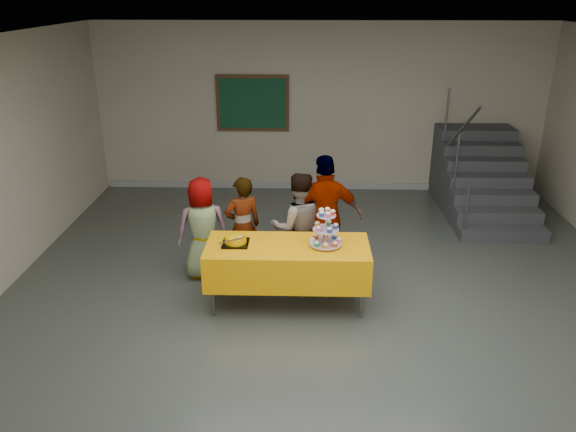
{
  "coord_description": "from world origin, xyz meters",
  "views": [
    {
      "loc": [
        -0.29,
        -5.01,
        3.5
      ],
      "look_at": [
        -0.47,
        1.01,
        1.05
      ],
      "focal_mm": 35.0,
      "sensor_mm": 36.0,
      "label": 1
    }
  ],
  "objects_px": {
    "schoolchild_b": "(243,226)",
    "bake_table": "(288,262)",
    "schoolchild_c": "(298,227)",
    "cupcake_stand": "(326,231)",
    "bear_cake": "(236,239)",
    "schoolchild_a": "(203,228)",
    "schoolchild_d": "(325,218)",
    "noticeboard": "(253,103)",
    "staircase": "(479,180)"
  },
  "relations": [
    {
      "from": "bear_cake",
      "to": "schoolchild_a",
      "type": "xyz_separation_m",
      "value": [
        -0.5,
        0.67,
        -0.16
      ]
    },
    {
      "from": "bake_table",
      "to": "bear_cake",
      "type": "height_order",
      "value": "bear_cake"
    },
    {
      "from": "schoolchild_c",
      "to": "staircase",
      "type": "bearing_deg",
      "value": -147.76
    },
    {
      "from": "schoolchild_c",
      "to": "schoolchild_b",
      "type": "bearing_deg",
      "value": -18.76
    },
    {
      "from": "schoolchild_d",
      "to": "staircase",
      "type": "distance_m",
      "value": 3.77
    },
    {
      "from": "schoolchild_b",
      "to": "bake_table",
      "type": "bearing_deg",
      "value": 102.92
    },
    {
      "from": "bake_table",
      "to": "cupcake_stand",
      "type": "distance_m",
      "value": 0.58
    },
    {
      "from": "schoolchild_c",
      "to": "noticeboard",
      "type": "xyz_separation_m",
      "value": [
        -0.86,
        3.5,
        0.89
      ]
    },
    {
      "from": "cupcake_stand",
      "to": "schoolchild_b",
      "type": "bearing_deg",
      "value": 143.23
    },
    {
      "from": "cupcake_stand",
      "to": "schoolchild_d",
      "type": "distance_m",
      "value": 0.72
    },
    {
      "from": "cupcake_stand",
      "to": "schoolchild_c",
      "type": "height_order",
      "value": "schoolchild_c"
    },
    {
      "from": "schoolchild_b",
      "to": "schoolchild_d",
      "type": "height_order",
      "value": "schoolchild_d"
    },
    {
      "from": "cupcake_stand",
      "to": "bake_table",
      "type": "bearing_deg",
      "value": -178.92
    },
    {
      "from": "schoolchild_b",
      "to": "noticeboard",
      "type": "height_order",
      "value": "noticeboard"
    },
    {
      "from": "bear_cake",
      "to": "schoolchild_b",
      "type": "bearing_deg",
      "value": 90.02
    },
    {
      "from": "schoolchild_c",
      "to": "staircase",
      "type": "height_order",
      "value": "staircase"
    },
    {
      "from": "schoolchild_a",
      "to": "schoolchild_d",
      "type": "xyz_separation_m",
      "value": [
        1.56,
        0.02,
        0.15
      ]
    },
    {
      "from": "bake_table",
      "to": "cupcake_stand",
      "type": "xyz_separation_m",
      "value": [
        0.43,
        0.01,
        0.39
      ]
    },
    {
      "from": "cupcake_stand",
      "to": "bear_cake",
      "type": "height_order",
      "value": "cupcake_stand"
    },
    {
      "from": "bear_cake",
      "to": "staircase",
      "type": "relative_size",
      "value": 0.15
    },
    {
      "from": "schoolchild_a",
      "to": "schoolchild_b",
      "type": "bearing_deg",
      "value": 175.71
    },
    {
      "from": "bake_table",
      "to": "staircase",
      "type": "bearing_deg",
      "value": 46.34
    },
    {
      "from": "staircase",
      "to": "noticeboard",
      "type": "distance_m",
      "value": 4.15
    },
    {
      "from": "bear_cake",
      "to": "schoolchild_b",
      "type": "relative_size",
      "value": 0.27
    },
    {
      "from": "bear_cake",
      "to": "staircase",
      "type": "distance_m",
      "value": 5.01
    },
    {
      "from": "schoolchild_b",
      "to": "schoolchild_c",
      "type": "height_order",
      "value": "schoolchild_c"
    },
    {
      "from": "bear_cake",
      "to": "schoolchild_d",
      "type": "bearing_deg",
      "value": 33.37
    },
    {
      "from": "schoolchild_d",
      "to": "noticeboard",
      "type": "bearing_deg",
      "value": -82.35
    },
    {
      "from": "schoolchild_d",
      "to": "schoolchild_b",
      "type": "bearing_deg",
      "value": -15.16
    },
    {
      "from": "cupcake_stand",
      "to": "noticeboard",
      "type": "distance_m",
      "value": 4.36
    },
    {
      "from": "staircase",
      "to": "noticeboard",
      "type": "relative_size",
      "value": 1.85
    },
    {
      "from": "bear_cake",
      "to": "schoolchild_c",
      "type": "distance_m",
      "value": 0.96
    },
    {
      "from": "cupcake_stand",
      "to": "schoolchild_c",
      "type": "relative_size",
      "value": 0.31
    },
    {
      "from": "bear_cake",
      "to": "staircase",
      "type": "bearing_deg",
      "value": 41.21
    },
    {
      "from": "schoolchild_c",
      "to": "bear_cake",
      "type": "bearing_deg",
      "value": 32.85
    },
    {
      "from": "cupcake_stand",
      "to": "bear_cake",
      "type": "bearing_deg",
      "value": 179.3
    },
    {
      "from": "schoolchild_a",
      "to": "noticeboard",
      "type": "relative_size",
      "value": 1.03
    },
    {
      "from": "schoolchild_d",
      "to": "noticeboard",
      "type": "relative_size",
      "value": 1.26
    },
    {
      "from": "bake_table",
      "to": "schoolchild_d",
      "type": "bearing_deg",
      "value": 57.49
    },
    {
      "from": "bear_cake",
      "to": "schoolchild_b",
      "type": "height_order",
      "value": "schoolchild_b"
    },
    {
      "from": "cupcake_stand",
      "to": "schoolchild_b",
      "type": "xyz_separation_m",
      "value": [
        -1.03,
        0.77,
        -0.28
      ]
    },
    {
      "from": "bear_cake",
      "to": "schoolchild_c",
      "type": "bearing_deg",
      "value": 41.7
    },
    {
      "from": "schoolchild_b",
      "to": "noticeboard",
      "type": "relative_size",
      "value": 1.02
    },
    {
      "from": "bear_cake",
      "to": "schoolchild_c",
      "type": "xyz_separation_m",
      "value": [
        0.71,
        0.63,
        -0.11
      ]
    },
    {
      "from": "schoolchild_c",
      "to": "noticeboard",
      "type": "relative_size",
      "value": 1.1
    },
    {
      "from": "bear_cake",
      "to": "bake_table",
      "type": "bearing_deg",
      "value": -1.99
    },
    {
      "from": "cupcake_stand",
      "to": "schoolchild_b",
      "type": "height_order",
      "value": "schoolchild_b"
    },
    {
      "from": "schoolchild_b",
      "to": "staircase",
      "type": "relative_size",
      "value": 0.55
    },
    {
      "from": "bake_table",
      "to": "noticeboard",
      "type": "xyz_separation_m",
      "value": [
        -0.74,
        4.15,
        1.04
      ]
    },
    {
      "from": "staircase",
      "to": "bake_table",
      "type": "bearing_deg",
      "value": -133.66
    }
  ]
}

